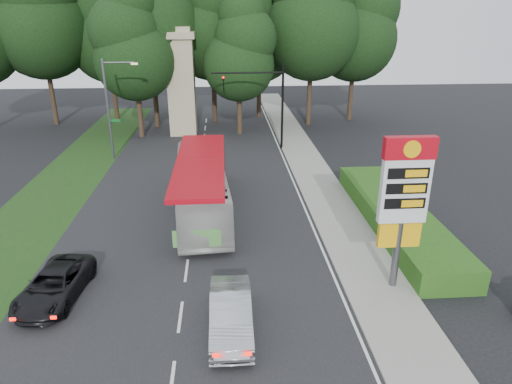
{
  "coord_description": "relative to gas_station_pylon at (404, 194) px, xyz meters",
  "views": [
    {
      "loc": [
        1.93,
        -14.75,
        11.4
      ],
      "look_at": [
        3.59,
        8.26,
        2.2
      ],
      "focal_mm": 32.0,
      "sensor_mm": 36.0,
      "label": 1
    }
  ],
  "objects": [
    {
      "name": "grass_verge_left",
      "position": [
        -18.7,
        16.01,
        -4.44
      ],
      "size": [
        5.0,
        50.0,
        0.02
      ],
      "primitive_type": "cube",
      "color": "#193814",
      "rests_on": "ground"
    },
    {
      "name": "transit_bus",
      "position": [
        -8.7,
        8.74,
        -2.81
      ],
      "size": [
        3.62,
        11.93,
        3.28
      ],
      "primitive_type": "imported",
      "rotation": [
        0.0,
        0.0,
        0.07
      ],
      "color": "beige",
      "rests_on": "ground"
    },
    {
      "name": "sedan_silver",
      "position": [
        -7.19,
        -2.41,
        -3.71
      ],
      "size": [
        1.57,
        4.5,
        1.48
      ],
      "primitive_type": "imported",
      "rotation": [
        0.0,
        0.0,
        0.0
      ],
      "color": "#ADAFB5",
      "rests_on": "ground"
    },
    {
      "name": "tree_center_right",
      "position": [
        -8.2,
        33.01,
        6.57
      ],
      "size": [
        9.24,
        9.24,
        18.15
      ],
      "color": "#2D2116",
      "rests_on": "ground"
    },
    {
      "name": "sidewalk_right",
      "position": [
        -0.7,
        10.01,
        -4.39
      ],
      "size": [
        3.0,
        80.0,
        0.12
      ],
      "primitive_type": "cube",
      "color": "gray",
      "rests_on": "ground"
    },
    {
      "name": "tree_far_east",
      "position": [
        6.8,
        33.01,
        5.9
      ],
      "size": [
        8.68,
        8.68,
        17.05
      ],
      "color": "#2D2116",
      "rests_on": "ground"
    },
    {
      "name": "streetlight_signs",
      "position": [
        -16.19,
        20.01,
        -0.01
      ],
      "size": [
        2.75,
        0.98,
        8.0
      ],
      "color": "#59595E",
      "rests_on": "ground"
    },
    {
      "name": "tree_east_near",
      "position": [
        -3.2,
        35.01,
        5.23
      ],
      "size": [
        8.12,
        8.12,
        15.95
      ],
      "color": "#2D2116",
      "rests_on": "ground"
    },
    {
      "name": "suv_charcoal",
      "position": [
        -14.57,
        0.23,
        -3.81
      ],
      "size": [
        2.64,
        4.82,
        1.28
      ],
      "primitive_type": "imported",
      "rotation": [
        0.0,
        0.0,
        -0.12
      ],
      "color": "black",
      "rests_on": "ground"
    },
    {
      "name": "tree_west_near",
      "position": [
        -19.2,
        35.01,
        5.57
      ],
      "size": [
        8.4,
        8.4,
        16.5
      ],
      "color": "#2D2116",
      "rests_on": "ground"
    },
    {
      "name": "tree_monument_right",
      "position": [
        -5.7,
        27.51,
        3.56
      ],
      "size": [
        6.72,
        6.72,
        13.2
      ],
      "color": "#2D2116",
      "rests_on": "ground"
    },
    {
      "name": "tree_west_mid",
      "position": [
        -25.2,
        33.01,
        7.24
      ],
      "size": [
        9.8,
        9.8,
        19.25
      ],
      "color": "#2D2116",
      "rests_on": "ground"
    },
    {
      "name": "traffic_signal_mast",
      "position": [
        -3.52,
        22.0,
        0.22
      ],
      "size": [
        6.1,
        0.35,
        7.2
      ],
      "color": "black",
      "rests_on": "ground"
    },
    {
      "name": "hedge",
      "position": [
        2.3,
        6.01,
        -3.85
      ],
      "size": [
        3.0,
        14.0,
        1.2
      ],
      "primitive_type": "cube",
      "color": "#274C14",
      "rests_on": "ground"
    },
    {
      "name": "tree_monument_left",
      "position": [
        -15.2,
        27.01,
        4.23
      ],
      "size": [
        7.28,
        7.28,
        14.3
      ],
      "color": "#2D2116",
      "rests_on": "ground"
    },
    {
      "name": "tree_east_mid",
      "position": [
        1.8,
        31.01,
        6.91
      ],
      "size": [
        9.52,
        9.52,
        18.7
      ],
      "color": "#2D2116",
      "rests_on": "ground"
    },
    {
      "name": "monument",
      "position": [
        -11.2,
        28.01,
        0.66
      ],
      "size": [
        3.0,
        3.0,
        10.05
      ],
      "color": "tan",
      "rests_on": "ground"
    },
    {
      "name": "tree_center_left",
      "position": [
        -14.2,
        31.01,
        7.57
      ],
      "size": [
        10.08,
        10.08,
        19.8
      ],
      "color": "#2D2116",
      "rests_on": "ground"
    },
    {
      "name": "gas_station_pylon",
      "position": [
        0.0,
        0.0,
        0.0
      ],
      "size": [
        2.1,
        0.45,
        6.85
      ],
      "color": "#59595E",
      "rests_on": "ground"
    },
    {
      "name": "ground",
      "position": [
        -9.2,
        -1.99,
        -4.45
      ],
      "size": [
        120.0,
        120.0,
        0.0
      ],
      "primitive_type": "plane",
      "color": "black",
      "rests_on": "ground"
    },
    {
      "name": "road_surface",
      "position": [
        -9.2,
        10.01,
        -4.44
      ],
      "size": [
        14.0,
        80.0,
        0.02
      ],
      "primitive_type": "cube",
      "color": "black",
      "rests_on": "ground"
    }
  ]
}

